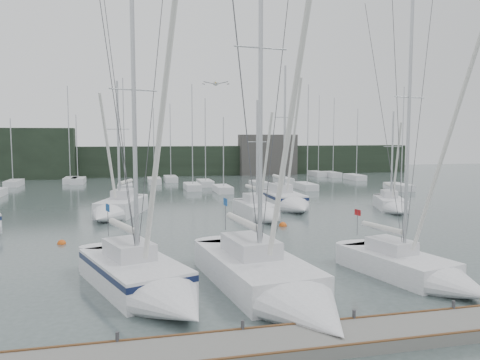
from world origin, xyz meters
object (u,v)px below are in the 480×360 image
at_px(sailboat_near_left, 149,284).
at_px(sailboat_near_right, 425,274).
at_px(sailboat_mid_c, 261,212).
at_px(sailboat_mid_b, 115,210).
at_px(buoy_c, 62,244).
at_px(buoy_b, 283,226).
at_px(sailboat_near_center, 278,288).
at_px(sailboat_mid_e, 393,206).
at_px(sailboat_mid_d, 288,202).

xyz_separation_m(sailboat_near_left, sailboat_near_right, (12.29, -1.03, -0.11)).
bearing_deg(sailboat_mid_c, sailboat_mid_b, 158.22).
bearing_deg(buoy_c, sailboat_mid_b, 71.82).
distance_m(buoy_b, buoy_c, 15.58).
distance_m(sailboat_near_center, buoy_b, 16.29).
distance_m(sailboat_near_right, sailboat_mid_e, 21.49).
distance_m(sailboat_near_left, sailboat_mid_e, 28.63).
relative_size(buoy_b, buoy_c, 1.13).
bearing_deg(sailboat_mid_d, sailboat_near_right, -93.44).
bearing_deg(buoy_b, sailboat_mid_e, 19.88).
height_order(sailboat_mid_c, buoy_c, sailboat_mid_c).
bearing_deg(sailboat_near_right, sailboat_mid_c, 84.61).
distance_m(sailboat_mid_c, buoy_c, 15.64).
distance_m(sailboat_near_left, sailboat_mid_c, 19.48).
distance_m(sailboat_near_center, sailboat_mid_e, 26.10).
xyz_separation_m(sailboat_near_right, buoy_c, (-17.25, 12.39, -0.51)).
bearing_deg(sailboat_mid_e, buoy_c, -147.19).
bearing_deg(sailboat_near_right, sailboat_near_center, 171.04).
bearing_deg(buoy_c, sailboat_near_right, -35.68).
height_order(sailboat_near_center, sailboat_mid_b, sailboat_near_center).
bearing_deg(sailboat_mid_e, sailboat_mid_b, -166.64).
xyz_separation_m(sailboat_near_right, sailboat_mid_d, (1.25, 22.54, 0.16)).
bearing_deg(sailboat_mid_e, sailboat_near_left, -121.94).
height_order(sailboat_mid_e, buoy_c, sailboat_mid_e).
bearing_deg(sailboat_mid_d, buoy_b, -112.04).
xyz_separation_m(sailboat_mid_d, sailboat_mid_e, (8.72, -3.50, -0.17)).
distance_m(sailboat_mid_e, buoy_c, 28.03).
xyz_separation_m(sailboat_near_left, sailboat_mid_b, (-1.98, 20.44, 0.00)).
bearing_deg(buoy_c, buoy_b, 8.78).
relative_size(sailboat_mid_c, sailboat_mid_d, 0.73).
height_order(sailboat_near_center, sailboat_mid_d, sailboat_near_center).
distance_m(sailboat_mid_c, sailboat_mid_d, 6.02).
bearing_deg(sailboat_mid_b, sailboat_mid_d, 23.06).
bearing_deg(buoy_b, buoy_c, -171.22).
bearing_deg(sailboat_near_left, sailboat_mid_b, 75.40).
relative_size(sailboat_mid_c, buoy_b, 17.18).
bearing_deg(sailboat_mid_d, sailboat_near_center, -110.33).
bearing_deg(sailboat_near_left, sailboat_near_right, -24.92).
relative_size(sailboat_mid_c, sailboat_mid_e, 1.08).
bearing_deg(sailboat_near_left, sailboat_mid_e, 18.84).
xyz_separation_m(sailboat_near_center, sailboat_mid_d, (8.46, 23.15, 0.06)).
relative_size(sailboat_near_left, sailboat_near_right, 1.02).
xyz_separation_m(sailboat_mid_c, sailboat_mid_e, (12.62, 1.09, -0.05)).
height_order(sailboat_near_center, buoy_c, sailboat_near_center).
xyz_separation_m(sailboat_mid_b, sailboat_mid_c, (11.62, -3.51, -0.08)).
height_order(sailboat_near_right, sailboat_mid_d, sailboat_near_right).
bearing_deg(sailboat_mid_b, sailboat_near_left, -65.36).
height_order(sailboat_near_left, sailboat_mid_c, sailboat_near_left).
distance_m(sailboat_mid_e, buoy_b, 12.58).
xyz_separation_m(sailboat_near_center, buoy_b, (5.35, 15.37, -0.61)).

